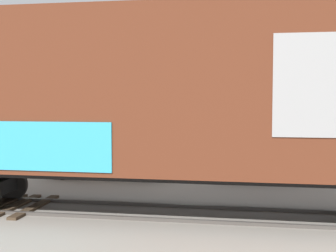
% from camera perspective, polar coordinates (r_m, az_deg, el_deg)
% --- Properties ---
extents(ground_plane, '(260.00, 260.00, 0.00)m').
position_cam_1_polar(ground_plane, '(11.60, 3.24, -10.78)').
color(ground_plane, gray).
extents(track, '(59.96, 5.82, 0.08)m').
position_cam_1_polar(track, '(11.78, -3.19, -10.37)').
color(track, '#4C4742').
rests_on(track, ground_plane).
extents(freight_car, '(16.85, 4.14, 5.16)m').
position_cam_1_polar(freight_car, '(11.26, 0.94, 3.91)').
color(freight_car, '#5B2B19').
rests_on(freight_car, ground_plane).
extents(hillside, '(138.08, 38.61, 12.55)m').
position_cam_1_polar(hillside, '(66.80, 5.40, 4.83)').
color(hillside, slate).
rests_on(hillside, ground_plane).
extents(parked_car_tan, '(4.36, 1.95, 1.81)m').
position_cam_1_polar(parked_car_tan, '(16.92, -7.24, -3.17)').
color(parked_car_tan, '#9E8966').
rests_on(parked_car_tan, ground_plane).
extents(parked_car_black, '(4.34, 2.25, 1.74)m').
position_cam_1_polar(parked_car_black, '(16.79, 11.75, -3.28)').
color(parked_car_black, black).
rests_on(parked_car_black, ground_plane).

